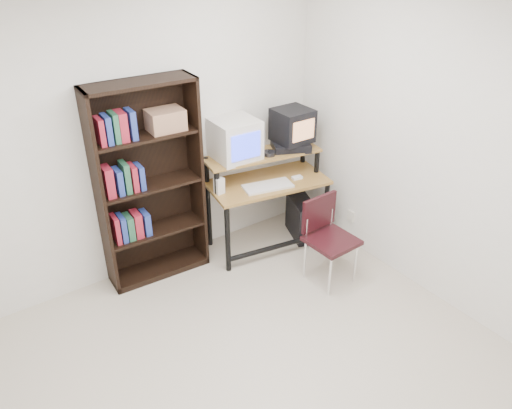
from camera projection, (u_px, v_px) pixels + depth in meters
floor at (259, 407)px, 3.46m from camera, size 4.00×4.00×0.01m
ceiling at (260, 8)px, 2.18m from camera, size 4.00×4.00×0.01m
back_wall at (122, 143)px, 4.24m from camera, size 4.00×0.01×2.60m
right_wall at (471, 166)px, 3.83m from camera, size 0.01×4.00×2.60m
computer_desk at (267, 185)px, 4.90m from camera, size 1.24×0.77×0.98m
crt_monitor at (235, 139)px, 4.67m from camera, size 0.42×0.43×0.38m
vcr at (291, 146)px, 4.92m from camera, size 0.44×0.39×0.08m
crt_tv at (292, 125)px, 4.85m from camera, size 0.34×0.34×0.32m
cd_spindle at (269, 154)px, 4.79m from camera, size 0.12×0.12×0.05m
keyboard at (268, 187)px, 4.75m from camera, size 0.51×0.31×0.03m
mousepad at (298, 180)px, 4.90m from camera, size 0.24×0.21×0.01m
mouse at (297, 178)px, 4.90m from camera, size 0.11×0.07×0.03m
desk_speaker at (219, 186)px, 4.61m from camera, size 0.09×0.08×0.17m
pc_tower at (301, 218)px, 5.27m from camera, size 0.34×0.49×0.42m
school_chair at (327, 232)px, 4.51m from camera, size 0.42×0.42×0.81m
bookshelf at (148, 182)px, 4.38m from camera, size 0.94×0.36×1.85m
wall_outlet at (351, 216)px, 5.13m from camera, size 0.02×0.08×0.12m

